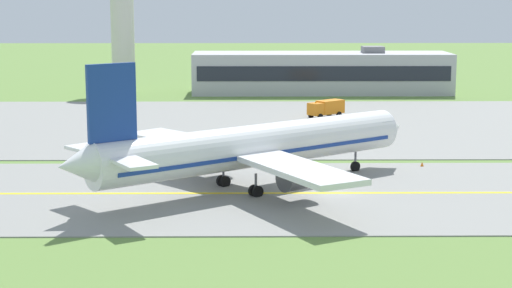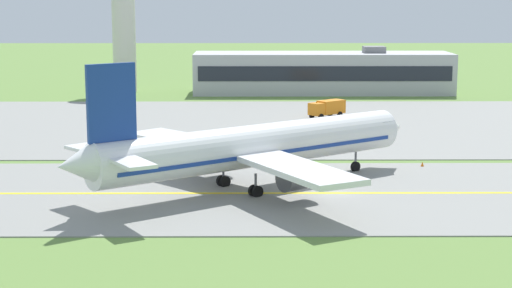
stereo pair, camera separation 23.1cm
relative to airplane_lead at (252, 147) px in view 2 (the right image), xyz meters
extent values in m
plane|color=olive|center=(7.49, -1.87, -4.13)|extent=(500.00, 500.00, 0.00)
cube|color=gray|center=(7.49, -1.87, -4.08)|extent=(240.00, 28.00, 0.10)
cube|color=gray|center=(17.49, 40.13, -4.08)|extent=(140.00, 52.00, 0.10)
cube|color=yellow|center=(7.49, -1.87, -4.03)|extent=(220.00, 0.60, 0.01)
cylinder|color=white|center=(0.39, 0.29, 0.07)|extent=(29.71, 23.44, 4.00)
cone|color=white|center=(15.02, 11.12, 0.07)|extent=(4.35, 4.60, 3.80)
cone|color=white|center=(-14.40, -10.65, 0.47)|extent=(4.59, 4.64, 3.40)
cube|color=navy|center=(0.39, 0.29, -0.43)|extent=(27.57, 21.89, 0.36)
cube|color=#1E232D|center=(13.25, 9.81, 0.77)|extent=(3.47, 3.80, 0.70)
cube|color=white|center=(-6.43, 5.81, -0.43)|extent=(13.94, 14.06, 0.50)
cylinder|color=#47474C|center=(-3.63, 5.40, -1.83)|extent=(4.10, 3.87, 2.30)
cylinder|color=black|center=(-2.35, 6.35, -1.83)|extent=(1.45, 1.84, 2.10)
cube|color=white|center=(3.68, -7.85, -0.43)|extent=(11.38, 15.47, 0.50)
cylinder|color=#47474C|center=(4.10, -5.05, -1.83)|extent=(4.10, 3.87, 2.30)
cylinder|color=black|center=(5.38, -4.10, -1.83)|extent=(1.45, 1.84, 2.10)
cube|color=navy|center=(-11.67, -8.63, 5.32)|extent=(3.77, 2.94, 6.50)
cube|color=white|center=(-13.73, -6.18, 0.87)|extent=(5.82, 6.05, 0.30)
cube|color=white|center=(-9.92, -11.32, 0.87)|extent=(5.11, 6.39, 0.30)
cylinder|color=slate|center=(10.84, 8.02, -2.76)|extent=(0.24, 0.24, 1.65)
cylinder|color=black|center=(10.84, 8.02, -3.58)|extent=(1.09, 0.94, 1.10)
cylinder|color=slate|center=(-2.76, 1.19, -2.76)|extent=(0.24, 0.24, 1.65)
cylinder|color=black|center=(-2.93, 1.41, -3.58)|extent=(1.09, 0.94, 1.10)
cylinder|color=black|center=(-2.60, 0.97, -3.58)|extent=(1.09, 0.94, 1.10)
cylinder|color=slate|center=(0.33, -2.99, -2.76)|extent=(0.24, 0.24, 1.65)
cylinder|color=black|center=(0.17, -2.77, -3.58)|extent=(1.09, 0.94, 1.10)
cylinder|color=black|center=(0.49, -3.21, -3.58)|extent=(1.09, 0.94, 1.10)
cube|color=orange|center=(9.71, 45.91, -2.63)|extent=(2.65, 2.69, 1.80)
cube|color=#1E232D|center=(9.11, 45.44, -2.32)|extent=(1.24, 1.51, 0.81)
cube|color=orange|center=(12.05, 47.78, -2.53)|extent=(4.59, 4.26, 2.00)
cylinder|color=orange|center=(9.71, 45.91, -1.63)|extent=(0.20, 0.20, 0.18)
cylinder|color=black|center=(10.33, 45.13, -3.68)|extent=(0.89, 0.80, 0.90)
cylinder|color=black|center=(9.08, 46.69, -3.68)|extent=(0.89, 0.80, 0.90)
cylinder|color=black|center=(13.36, 47.48, -3.68)|extent=(0.89, 0.80, 0.90)
cylinder|color=black|center=(12.06, 49.12, -3.68)|extent=(0.89, 0.80, 0.90)
cube|color=#B2B2B7|center=(13.43, 79.85, -0.33)|extent=(48.31, 11.65, 7.60)
cube|color=#1E232D|center=(13.43, 73.98, 0.05)|extent=(46.38, 0.10, 2.74)
cube|color=slate|center=(23.10, 79.85, 4.07)|extent=(4.00, 4.00, 1.20)
cylinder|color=silver|center=(-24.23, 82.24, 6.85)|extent=(4.40, 4.40, 21.97)
cone|color=orange|center=(18.35, 10.36, -3.83)|extent=(0.44, 0.44, 0.60)
camera|label=1|loc=(-0.32, -77.11, 14.06)|focal=58.39mm
camera|label=2|loc=(-0.09, -77.11, 14.06)|focal=58.39mm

